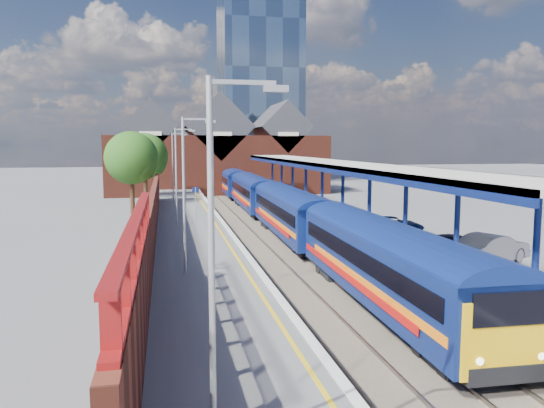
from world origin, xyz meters
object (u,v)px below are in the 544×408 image
(lamp_post_a, at_px, (219,244))
(lamp_post_d, at_px, (174,162))
(train, at_px, (269,199))
(parked_car_blue, at_px, (394,225))
(lamp_post_b, at_px, (187,186))
(parked_car_silver, at_px, (491,248))
(parked_car_dark, at_px, (458,246))
(platform_sign, at_px, (196,197))
(lamp_post_c, at_px, (178,169))

(lamp_post_a, relative_size, lamp_post_d, 1.00)
(train, height_order, parked_car_blue, train)
(parked_car_blue, bearing_deg, lamp_post_a, 159.02)
(parked_car_blue, bearing_deg, train, 35.54)
(lamp_post_d, xyz_separation_m, parked_car_blue, (13.75, -23.36, -3.45))
(lamp_post_b, xyz_separation_m, parked_car_silver, (14.64, -0.70, -3.25))
(parked_car_dark, bearing_deg, lamp_post_d, 37.26)
(lamp_post_b, bearing_deg, parked_car_blue, 32.16)
(platform_sign, distance_m, parked_car_blue, 15.56)
(lamp_post_d, relative_size, platform_sign, 2.80)
(parked_car_blue, bearing_deg, parked_car_silver, -164.27)
(train, height_order, parked_car_silver, train)
(lamp_post_d, bearing_deg, lamp_post_b, -90.00)
(parked_car_silver, distance_m, parked_car_blue, 9.38)
(train, bearing_deg, lamp_post_d, 125.88)
(lamp_post_a, height_order, lamp_post_b, same)
(lamp_post_b, bearing_deg, lamp_post_d, 90.00)
(lamp_post_a, distance_m, parked_car_blue, 26.72)
(lamp_post_c, distance_m, platform_sign, 3.34)
(train, height_order, lamp_post_d, lamp_post_d)
(parked_car_silver, distance_m, parked_car_dark, 1.95)
(train, relative_size, platform_sign, 26.38)
(lamp_post_d, bearing_deg, parked_car_blue, -59.51)
(lamp_post_a, xyz_separation_m, lamp_post_b, (0.00, 14.00, 0.00))
(parked_car_silver, bearing_deg, lamp_post_c, 16.87)
(lamp_post_a, bearing_deg, parked_car_silver, 42.27)
(lamp_post_c, distance_m, parked_car_silver, 22.44)
(lamp_post_c, relative_size, platform_sign, 2.80)
(lamp_post_b, bearing_deg, platform_sign, 85.67)
(platform_sign, relative_size, parked_car_silver, 0.55)
(lamp_post_c, height_order, lamp_post_d, same)
(train, height_order, lamp_post_c, lamp_post_c)
(lamp_post_d, height_order, platform_sign, lamp_post_d)
(lamp_post_b, relative_size, parked_car_silver, 1.55)
(lamp_post_b, relative_size, platform_sign, 2.80)
(lamp_post_a, relative_size, lamp_post_b, 1.00)
(lamp_post_a, height_order, parked_car_dark, lamp_post_a)
(lamp_post_a, xyz_separation_m, parked_car_dark, (13.90, 15.10, -3.43))
(lamp_post_b, xyz_separation_m, lamp_post_c, (0.00, 16.00, 0.00))
(parked_car_dark, bearing_deg, lamp_post_b, 107.56)
(platform_sign, bearing_deg, lamp_post_c, -124.26)
(train, height_order, parked_car_dark, train)
(platform_sign, height_order, parked_car_blue, platform_sign)
(train, bearing_deg, parked_car_dark, -73.22)
(train, bearing_deg, lamp_post_a, -102.60)
(lamp_post_d, relative_size, parked_car_dark, 1.80)
(lamp_post_d, relative_size, parked_car_silver, 1.55)
(train, height_order, platform_sign, platform_sign)
(lamp_post_b, height_order, platform_sign, lamp_post_b)
(lamp_post_c, distance_m, lamp_post_d, 16.00)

